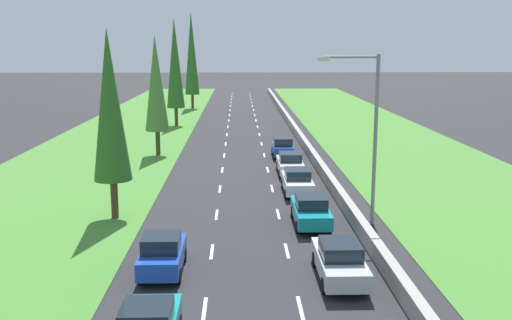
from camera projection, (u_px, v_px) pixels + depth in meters
name	position (u px, v px, depth m)	size (l,w,h in m)	color
ground_plane	(243.00, 139.00, 59.28)	(300.00, 300.00, 0.00)	#28282B
grass_verge_left	(119.00, 139.00, 58.90)	(14.00, 140.00, 0.04)	#478433
grass_verge_right	(382.00, 138.00, 59.70)	(14.00, 140.00, 0.04)	#478433
median_barrier	(299.00, 135.00, 59.36)	(0.44, 120.00, 0.85)	#9E9B93
lane_markings	(243.00, 139.00, 59.28)	(3.64, 116.00, 0.01)	white
silver_sedan_right_lane	(340.00, 260.00, 23.56)	(1.82, 4.50, 1.64)	silver
teal_sedan_right_lane_fourth	(311.00, 210.00, 30.73)	(1.82, 4.50, 1.64)	teal
white_sedan_right_lane	(297.00, 181.00, 37.33)	(1.82, 4.50, 1.64)	white
white_sedan_right_lane_sixth	(290.00, 163.00, 42.95)	(1.82, 4.50, 1.64)	white
blue_hatchback_right_lane	(283.00, 148.00, 49.49)	(1.74, 3.90, 1.72)	#1E47B7
blue_hatchback_left_lane	(162.00, 254.00, 24.25)	(1.74, 3.90, 1.72)	#1E47B7
poplar_tree_second	(110.00, 106.00, 30.88)	(2.06, 2.06, 10.40)	#4C3823
poplar_tree_third	(156.00, 84.00, 49.24)	(2.06, 2.06, 10.31)	#4C3823
poplar_tree_fourth	(175.00, 64.00, 67.54)	(2.11, 2.11, 12.56)	#4C3823
poplar_tree_fifth	(192.00, 54.00, 86.07)	(2.16, 2.16, 14.39)	#4C3823
street_light_mast	(369.00, 127.00, 30.08)	(3.20, 0.28, 9.00)	gray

